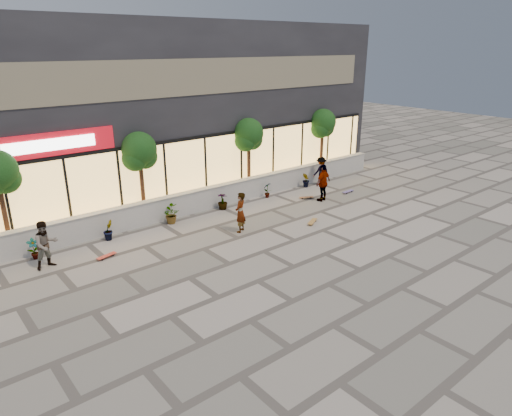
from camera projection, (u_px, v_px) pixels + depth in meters
ground at (325, 254)px, 17.05m from camera, size 80.00×80.00×0.00m
planter_wall at (218, 196)px, 21.95m from camera, size 22.00×0.42×1.04m
retail_building at (157, 106)px, 24.68m from camera, size 24.00×9.17×8.50m
shrub_a at (34, 249)px, 16.51m from camera, size 0.43×0.29×0.81m
shrub_b at (108, 230)px, 18.18m from camera, size 0.57×0.57×0.81m
shrub_c at (170, 214)px, 19.86m from camera, size 0.68×0.77×0.81m
shrub_d at (223, 201)px, 21.54m from camera, size 0.64×0.64×0.81m
shrub_e at (267, 190)px, 23.21m from camera, size 0.46×0.35×0.81m
shrub_f at (306, 180)px, 24.89m from camera, size 0.55×0.57×0.81m
tree_midwest at (139, 153)px, 19.54m from camera, size 1.60×1.50×3.92m
tree_mideast at (249, 136)px, 23.13m from camera, size 1.60×1.50×3.92m
tree_east at (323, 125)px, 26.42m from camera, size 1.60×1.50×3.92m
skater_center at (240, 212)px, 18.81m from camera, size 0.74×0.67×1.71m
skater_left at (46, 245)px, 15.76m from camera, size 0.92×0.76×1.72m
skater_right_near at (323, 183)px, 22.57m from camera, size 1.16×0.63×1.87m
skater_right_far at (321, 171)px, 25.25m from camera, size 1.07×0.68×1.57m
skateboard_center at (312, 221)px, 19.95m from camera, size 0.84×0.56×0.10m
skateboard_left at (106, 256)px, 16.71m from camera, size 0.80×0.38×0.09m
skateboard_right_near at (306, 197)px, 23.16m from camera, size 0.73×0.51×0.09m
skateboard_right_far at (348, 191)px, 24.05m from camera, size 0.80×0.25×0.09m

